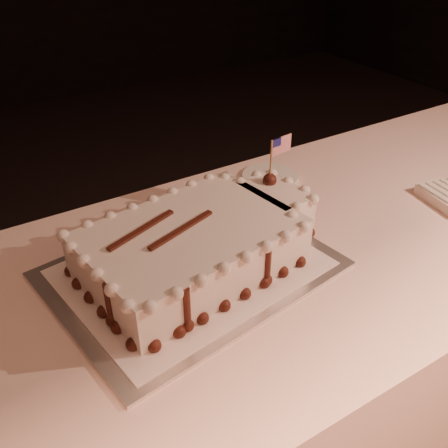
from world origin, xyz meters
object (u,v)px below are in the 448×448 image
cake_board (192,269)px  sheet_cake (202,242)px  side_plate (270,177)px  banquet_table (326,333)px

cake_board → sheet_cake: 0.06m
cake_board → side_plate: bearing=24.3°
banquet_table → cake_board: cake_board is taller
cake_board → side_plate: 0.45m
banquet_table → cake_board: size_ratio=4.30×
cake_board → sheet_cake: bearing=0.5°
banquet_table → side_plate: size_ratio=15.46×
banquet_table → cake_board: 0.55m
banquet_table → side_plate: side_plate is taller
banquet_table → sheet_cake: size_ratio=4.45×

